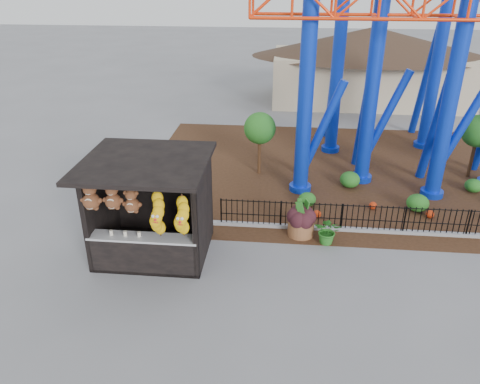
# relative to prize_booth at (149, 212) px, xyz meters

# --- Properties ---
(ground) EXTENTS (120.00, 120.00, 0.00)m
(ground) POSITION_rel_prize_booth_xyz_m (3.00, -0.91, -1.53)
(ground) COLOR slate
(ground) RESTS_ON ground
(mulch_bed) EXTENTS (18.00, 12.00, 0.02)m
(mulch_bed) POSITION_rel_prize_booth_xyz_m (7.00, 7.09, -1.52)
(mulch_bed) COLOR #331E11
(mulch_bed) RESTS_ON ground
(curb) EXTENTS (18.00, 0.18, 0.12)m
(curb) POSITION_rel_prize_booth_xyz_m (7.00, 2.09, -1.47)
(curb) COLOR gray
(curb) RESTS_ON ground
(prize_booth) EXTENTS (3.50, 3.40, 3.12)m
(prize_booth) POSITION_rel_prize_booth_xyz_m (0.00, 0.00, 0.00)
(prize_booth) COLOR black
(prize_booth) RESTS_ON ground
(picket_fence) EXTENTS (12.20, 0.06, 1.00)m
(picket_fence) POSITION_rel_prize_booth_xyz_m (7.90, 2.09, -1.03)
(picket_fence) COLOR black
(picket_fence) RESTS_ON ground
(roller_coaster) EXTENTS (11.00, 6.37, 10.82)m
(roller_coaster) POSITION_rel_prize_booth_xyz_m (8.12, 7.32, 4.91)
(roller_coaster) COLOR #0B2EC4
(roller_coaster) RESTS_ON ground
(terracotta_planter) EXTENTS (1.03, 1.03, 0.54)m
(terracotta_planter) POSITION_rel_prize_booth_xyz_m (4.46, 1.70, -1.26)
(terracotta_planter) COLOR brown
(terracotta_planter) RESTS_ON ground
(planter_foliage) EXTENTS (0.70, 0.70, 0.64)m
(planter_foliage) POSITION_rel_prize_booth_xyz_m (4.46, 1.70, -0.67)
(planter_foliage) COLOR black
(planter_foliage) RESTS_ON terracotta_planter
(potted_plant) EXTENTS (0.94, 0.86, 0.90)m
(potted_plant) POSITION_rel_prize_booth_xyz_m (5.30, 1.27, -1.08)
(potted_plant) COLOR #1C601C
(potted_plant) RESTS_ON ground
(landscaping) EXTENTS (7.57, 3.21, 0.63)m
(landscaping) POSITION_rel_prize_booth_xyz_m (8.07, 4.57, -1.24)
(landscaping) COLOR #215E1B
(landscaping) RESTS_ON mulch_bed
(pavilion) EXTENTS (15.00, 15.00, 4.80)m
(pavilion) POSITION_rel_prize_booth_xyz_m (9.00, 19.09, 1.54)
(pavilion) COLOR #BFAD8C
(pavilion) RESTS_ON ground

